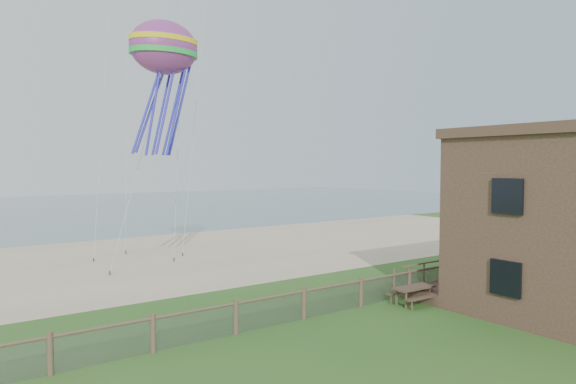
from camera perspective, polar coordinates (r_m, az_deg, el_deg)
name	(u,v)px	position (r m, az deg, el deg)	size (l,w,h in m)	color
ground	(430,370)	(16.23, 15.51, -18.51)	(160.00, 160.00, 0.00)	#25581E
sand_beach	(151,258)	(34.07, -14.96, -7.13)	(72.00, 20.00, 0.02)	tan
ocean	(30,210)	(76.55, -26.73, -1.79)	(160.00, 68.00, 0.02)	slate
chainlink_fence	(304,305)	(20.15, 1.78, -12.48)	(36.20, 0.20, 1.25)	brown
motel_deck	(515,275)	(29.26, 23.96, -8.46)	(15.00, 2.00, 0.50)	brown
picnic_table	(414,295)	(22.93, 13.80, -11.02)	(1.94, 1.46, 0.82)	brown
octopus_kite	(164,85)	(27.14, -13.57, 11.50)	(3.53, 2.49, 7.26)	#FA3727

